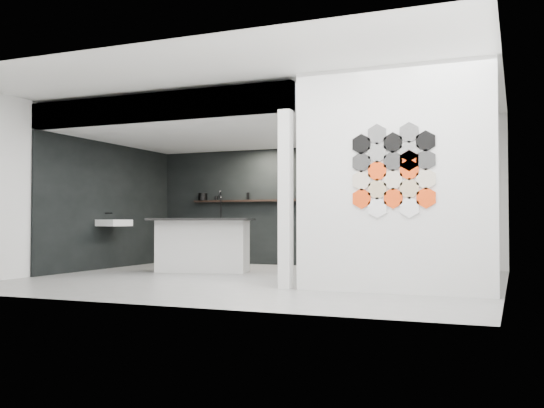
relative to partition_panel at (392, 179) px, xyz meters
The scene contains 17 objects.
floor 2.82m from the partition_panel, 155.80° to the left, with size 7.00×6.00×0.01m, color slate.
partition_panel is the anchor object (origin of this frame).
bay_clad_back 5.31m from the partition_panel, 131.60° to the left, with size 4.40×0.04×2.35m, color black.
bay_clad_left 6.04m from the partition_panel, 160.65° to the left, with size 0.04×4.00×2.35m, color black.
bulkhead 4.21m from the partition_panel, 150.43° to the left, with size 4.40×4.00×0.40m, color silver.
corner_column 1.42m from the partition_panel, behind, with size 0.16×0.16×2.35m, color silver.
fascia_beam 3.71m from the partition_panel, behind, with size 4.40×0.16×0.40m, color silver.
wall_basin 5.78m from the partition_panel, 161.77° to the left, with size 0.40×0.60×0.12m, color silver.
display_shelf 5.17m from the partition_panel, 131.55° to the left, with size 3.00×0.15×0.04m, color black.
kitchen_island 4.23m from the partition_panel, 152.68° to the left, with size 1.90×1.16×1.42m.
stockpot 6.12m from the partition_panel, 140.85° to the left, with size 0.19×0.19×0.15m, color black.
kettle 4.63m from the partition_panel, 123.44° to the left, with size 0.16×0.16×0.13m, color black.
glass_bowl 4.39m from the partition_panel, 118.23° to the left, with size 0.12×0.12×0.09m, color gray.
glass_vase 4.39m from the partition_panel, 118.23° to the left, with size 0.09×0.09×0.13m, color gray.
bottle_dark 5.35m from the partition_panel, 133.74° to the left, with size 0.06×0.06×0.15m, color black.
utensil_cup 5.87m from the partition_panel, 138.86° to the left, with size 0.07×0.07×0.09m, color black.
hex_tile_cluster 0.14m from the partition_panel, 68.73° to the right, with size 1.04×0.02×1.16m.
Camera 1 is at (3.64, -8.43, 0.89)m, focal length 40.00 mm.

